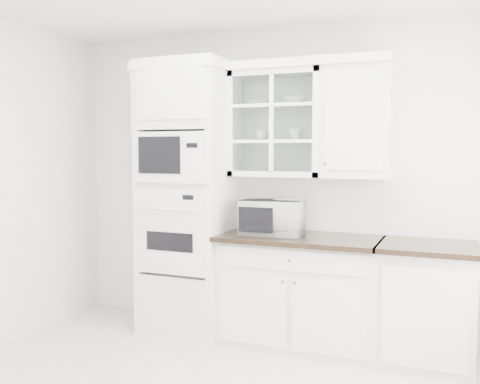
% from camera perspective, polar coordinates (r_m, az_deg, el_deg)
% --- Properties ---
extents(room_shell, '(4.00, 3.50, 2.70)m').
position_cam_1_polar(room_shell, '(3.55, -2.34, 6.94)').
color(room_shell, white).
rests_on(room_shell, ground).
extents(oven_column, '(0.76, 0.68, 2.40)m').
position_cam_1_polar(oven_column, '(4.79, -5.52, -0.64)').
color(oven_column, white).
rests_on(oven_column, ground).
extents(base_cabinet_run, '(1.32, 0.67, 0.92)m').
position_cam_1_polar(base_cabinet_run, '(4.56, 6.44, -10.32)').
color(base_cabinet_run, white).
rests_on(base_cabinet_run, ground).
extents(extra_base_cabinet, '(0.72, 0.67, 0.92)m').
position_cam_1_polar(extra_base_cabinet, '(4.41, 19.28, -11.08)').
color(extra_base_cabinet, white).
rests_on(extra_base_cabinet, ground).
extents(upper_cabinet_glass, '(0.80, 0.33, 0.90)m').
position_cam_1_polar(upper_cabinet_glass, '(4.62, 4.06, 7.25)').
color(upper_cabinet_glass, white).
rests_on(upper_cabinet_glass, room_shell).
extents(upper_cabinet_solid, '(0.55, 0.33, 0.90)m').
position_cam_1_polar(upper_cabinet_solid, '(4.45, 12.39, 7.26)').
color(upper_cabinet_solid, white).
rests_on(upper_cabinet_solid, room_shell).
extents(crown_molding, '(2.14, 0.38, 0.07)m').
position_cam_1_polar(crown_molding, '(4.68, 2.74, 13.20)').
color(crown_molding, white).
rests_on(crown_molding, room_shell).
extents(countertop_microwave, '(0.54, 0.46, 0.29)m').
position_cam_1_polar(countertop_microwave, '(4.49, 3.51, -2.68)').
color(countertop_microwave, white).
rests_on(countertop_microwave, base_cabinet_run).
extents(bowl_a, '(0.21, 0.21, 0.05)m').
position_cam_1_polar(bowl_a, '(4.68, 2.14, 9.49)').
color(bowl_a, white).
rests_on(bowl_a, upper_cabinet_glass).
extents(bowl_b, '(0.24, 0.24, 0.06)m').
position_cam_1_polar(bowl_b, '(4.57, 5.77, 9.66)').
color(bowl_b, white).
rests_on(bowl_b, upper_cabinet_glass).
extents(cup_a, '(0.14, 0.14, 0.09)m').
position_cam_1_polar(cup_a, '(4.69, 2.28, 6.05)').
color(cup_a, white).
rests_on(cup_a, upper_cabinet_glass).
extents(cup_b, '(0.12, 0.12, 0.10)m').
position_cam_1_polar(cup_b, '(4.57, 5.95, 6.15)').
color(cup_b, white).
rests_on(cup_b, upper_cabinet_glass).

